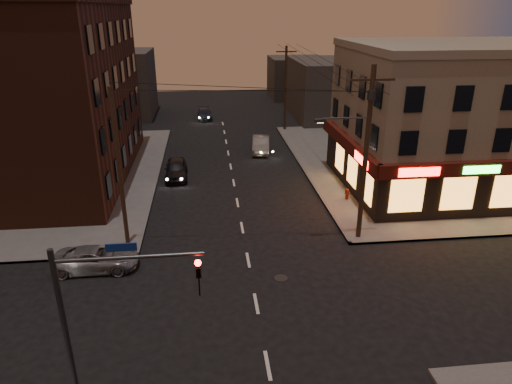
{
  "coord_description": "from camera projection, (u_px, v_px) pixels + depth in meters",
  "views": [
    {
      "loc": [
        -1.98,
        -17.69,
        12.84
      ],
      "look_at": [
        0.66,
        6.0,
        3.2
      ],
      "focal_mm": 32.0,
      "sensor_mm": 36.0,
      "label": 1
    }
  ],
  "objects": [
    {
      "name": "pizza_building",
      "position": [
        452.0,
        118.0,
        33.32
      ],
      "size": [
        15.85,
        12.85,
        10.5
      ],
      "color": "gray",
      "rests_on": "sidewalk_ne"
    },
    {
      "name": "utility_pole_far",
      "position": [
        285.0,
        89.0,
        49.76
      ],
      "size": [
        0.26,
        0.26,
        9.0
      ],
      "primitive_type": "cylinder",
      "color": "#382619",
      "rests_on": "sidewalk_ne"
    },
    {
      "name": "bg_building_ne_b",
      "position": [
        297.0,
        78.0,
        69.34
      ],
      "size": [
        8.0,
        8.0,
        6.0
      ],
      "primitive_type": "cube",
      "color": "#3F3D3A",
      "rests_on": "ground"
    },
    {
      "name": "bg_building_nw",
      "position": [
        116.0,
        84.0,
        57.18
      ],
      "size": [
        9.0,
        10.0,
        8.0
      ],
      "primitive_type": "cube",
      "color": "#3F3D3A",
      "rests_on": "ground"
    },
    {
      "name": "sedan_near",
      "position": [
        176.0,
        169.0,
        36.89
      ],
      "size": [
        1.87,
        4.42,
        1.49
      ],
      "primitive_type": "imported",
      "rotation": [
        0.0,
        0.0,
        0.03
      ],
      "color": "black",
      "rests_on": "ground"
    },
    {
      "name": "fire_hydrant",
      "position": [
        347.0,
        193.0,
        32.45
      ],
      "size": [
        0.35,
        0.35,
        0.79
      ],
      "rotation": [
        0.0,
        0.0,
        -0.12
      ],
      "color": "maroon",
      "rests_on": "sidewalk_ne"
    },
    {
      "name": "traffic_signal",
      "position": [
        97.0,
        312.0,
        14.03
      ],
      "size": [
        4.49,
        0.32,
        6.47
      ],
      "color": "#333538",
      "rests_on": "ground"
    },
    {
      "name": "bg_building_ne_a",
      "position": [
        334.0,
        89.0,
        56.46
      ],
      "size": [
        10.0,
        12.0,
        7.0
      ],
      "primitive_type": "cube",
      "color": "#3F3D3A",
      "rests_on": "ground"
    },
    {
      "name": "sidewalk_ne",
      "position": [
        433.0,
        162.0,
        40.65
      ],
      "size": [
        24.0,
        28.0,
        0.15
      ],
      "primitive_type": "cube",
      "color": "#514F4C",
      "rests_on": "ground"
    },
    {
      "name": "sedan_mid",
      "position": [
        261.0,
        144.0,
        43.54
      ],
      "size": [
        2.12,
        4.65,
        1.48
      ],
      "primitive_type": "imported",
      "rotation": [
        0.0,
        0.0,
        -0.13
      ],
      "color": "slate",
      "rests_on": "ground"
    },
    {
      "name": "utility_pole_main",
      "position": [
        365.0,
        146.0,
        25.19
      ],
      "size": [
        4.2,
        0.44,
        10.0
      ],
      "color": "#382619",
      "rests_on": "sidewalk_ne"
    },
    {
      "name": "ground",
      "position": [
        256.0,
        304.0,
        21.32
      ],
      "size": [
        120.0,
        120.0,
        0.0
      ],
      "primitive_type": "plane",
      "color": "black",
      "rests_on": "ground"
    },
    {
      "name": "sedan_far",
      "position": [
        205.0,
        114.0,
        56.56
      ],
      "size": [
        1.92,
        4.31,
        1.23
      ],
      "primitive_type": "imported",
      "rotation": [
        0.0,
        0.0,
        0.05
      ],
      "color": "#1A2235",
      "rests_on": "ground"
    },
    {
      "name": "brick_apartment",
      "position": [
        40.0,
        95.0,
        34.84
      ],
      "size": [
        12.0,
        20.0,
        13.0
      ],
      "primitive_type": "cube",
      "color": "#432115",
      "rests_on": "sidewalk_nw"
    },
    {
      "name": "sidewalk_nw",
      "position": [
        10.0,
        178.0,
        36.95
      ],
      "size": [
        24.0,
        28.0,
        0.15
      ],
      "primitive_type": "cube",
      "color": "#514F4C",
      "rests_on": "ground"
    },
    {
      "name": "utility_pole_west",
      "position": [
        119.0,
        170.0,
        24.87
      ],
      "size": [
        0.24,
        0.24,
        9.0
      ],
      "primitive_type": "cylinder",
      "color": "#382619",
      "rests_on": "sidewalk_nw"
    },
    {
      "name": "suv_cross",
      "position": [
        96.0,
        259.0,
        23.95
      ],
      "size": [
        4.41,
        2.08,
        1.22
      ],
      "primitive_type": "imported",
      "rotation": [
        0.0,
        0.0,
        1.56
      ],
      "color": "gray",
      "rests_on": "ground"
    }
  ]
}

